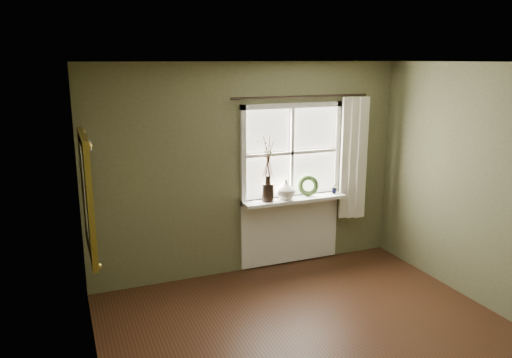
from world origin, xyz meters
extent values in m
plane|color=silver|center=(0.00, 0.00, 2.60)|extent=(4.50, 4.50, 0.00)
cube|color=#676945|center=(0.00, 2.30, 1.30)|extent=(4.00, 0.10, 2.60)
cube|color=#676945|center=(-2.05, 0.00, 1.30)|extent=(0.10, 4.50, 2.60)
cube|color=white|center=(0.55, 2.22, 0.89)|extent=(1.36, 0.06, 0.06)
cube|color=white|center=(0.55, 2.22, 2.07)|extent=(1.36, 0.06, 0.06)
cube|color=white|center=(-0.10, 2.22, 1.48)|extent=(0.06, 0.06, 1.24)
cube|color=white|center=(1.20, 2.22, 1.48)|extent=(0.06, 0.06, 1.24)
cube|color=white|center=(0.55, 2.22, 1.48)|extent=(1.24, 0.05, 0.04)
cube|color=white|center=(0.55, 2.22, 1.48)|extent=(0.04, 0.05, 1.12)
cube|color=white|center=(0.23, 2.25, 1.77)|extent=(0.59, 0.01, 0.53)
cube|color=white|center=(0.88, 2.25, 1.77)|extent=(0.59, 0.01, 0.53)
cube|color=white|center=(0.23, 2.25, 1.19)|extent=(0.59, 0.01, 0.53)
cube|color=white|center=(0.88, 2.25, 1.19)|extent=(0.59, 0.01, 0.53)
cube|color=white|center=(0.55, 2.12, 0.90)|extent=(1.36, 0.26, 0.04)
cube|color=white|center=(0.55, 2.23, 0.46)|extent=(1.36, 0.04, 0.88)
cylinder|color=black|center=(0.18, 2.12, 1.03)|extent=(0.20, 0.20, 0.22)
imported|color=silver|center=(0.43, 2.12, 1.04)|extent=(0.30, 0.30, 0.25)
torus|color=#324820|center=(0.76, 2.16, 1.02)|extent=(0.29, 0.20, 0.27)
imported|color=#324820|center=(0.17, 2.12, 1.00)|extent=(0.10, 0.08, 0.16)
imported|color=#324820|center=(1.13, 2.12, 1.00)|extent=(0.10, 0.09, 0.15)
cube|color=white|center=(1.39, 2.13, 1.37)|extent=(0.36, 0.12, 1.59)
cylinder|color=black|center=(0.65, 2.17, 2.18)|extent=(1.84, 0.03, 0.03)
cube|color=white|center=(-1.97, 1.27, 1.43)|extent=(0.02, 0.78, 0.96)
cube|color=olive|center=(-1.96, 1.27, 1.95)|extent=(0.05, 0.94, 0.08)
cube|color=olive|center=(-1.96, 1.27, 0.91)|extent=(0.05, 0.94, 0.08)
cube|color=olive|center=(-1.96, 0.84, 1.43)|extent=(0.05, 0.08, 0.96)
cube|color=olive|center=(-1.96, 1.69, 1.43)|extent=(0.05, 0.08, 0.96)
sphere|color=silver|center=(-1.91, 1.24, 1.89)|extent=(0.04, 0.04, 0.04)
sphere|color=silver|center=(-1.91, 1.27, 1.85)|extent=(0.04, 0.04, 0.04)
sphere|color=silver|center=(-1.91, 1.30, 1.90)|extent=(0.04, 0.04, 0.04)
camera|label=1|loc=(-2.17, -3.32, 2.63)|focal=35.00mm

